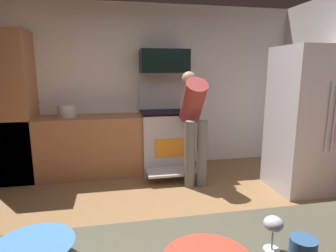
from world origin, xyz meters
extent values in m
cube|color=olive|center=(0.00, 0.00, -0.01)|extent=(5.20, 4.80, 0.02)
cube|color=silver|center=(0.00, 2.34, 1.30)|extent=(5.20, 0.12, 2.60)
cube|color=#A46944|center=(-0.90, 1.98, 0.45)|extent=(2.40, 0.60, 0.90)
cube|color=#A46944|center=(-1.90, 1.98, 1.05)|extent=(0.60, 0.60, 2.10)
cube|color=#BAB6BE|center=(0.31, 1.96, 0.46)|extent=(0.76, 0.64, 0.92)
cube|color=black|center=(0.31, 1.96, 0.94)|extent=(0.76, 0.64, 0.03)
cube|color=#BAB6BE|center=(0.31, 2.25, 1.24)|extent=(0.76, 0.06, 0.58)
cube|color=orange|center=(0.31, 1.63, 0.45)|extent=(0.44, 0.01, 0.28)
cube|color=#BAB6BE|center=(0.31, 1.46, 0.14)|extent=(0.72, 0.35, 0.03)
cube|color=black|center=(0.31, 2.06, 1.71)|extent=(0.74, 0.38, 0.35)
cube|color=silver|center=(2.03, 0.91, 0.94)|extent=(0.89, 0.71, 1.87)
cylinder|color=silver|center=(1.99, 0.54, 1.03)|extent=(0.02, 0.02, 0.84)
cylinder|color=silver|center=(2.07, 0.54, 1.03)|extent=(0.02, 0.02, 0.84)
cylinder|color=slate|center=(0.51, 1.23, 0.46)|extent=(0.14, 0.14, 0.92)
cylinder|color=slate|center=(0.68, 1.23, 0.46)|extent=(0.14, 0.14, 0.92)
cylinder|color=#9A3939|center=(0.59, 1.41, 1.16)|extent=(0.30, 0.60, 0.67)
sphere|color=tan|center=(0.59, 1.65, 1.46)|extent=(0.20, 0.20, 0.20)
cylinder|color=silver|center=(0.09, -1.40, 0.90)|extent=(0.06, 0.06, 0.01)
cylinder|color=silver|center=(0.09, -1.40, 0.94)|extent=(0.01, 0.01, 0.08)
ellipsoid|color=silver|center=(0.09, -1.40, 1.01)|extent=(0.07, 0.07, 0.06)
cylinder|color=#BEB7B9|center=(-1.16, 1.98, 0.99)|extent=(0.26, 0.26, 0.18)
camera|label=1|loc=(-0.47, -2.25, 1.56)|focal=29.74mm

